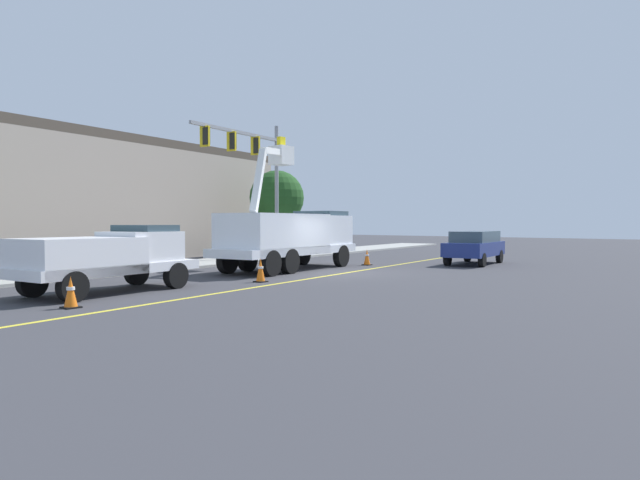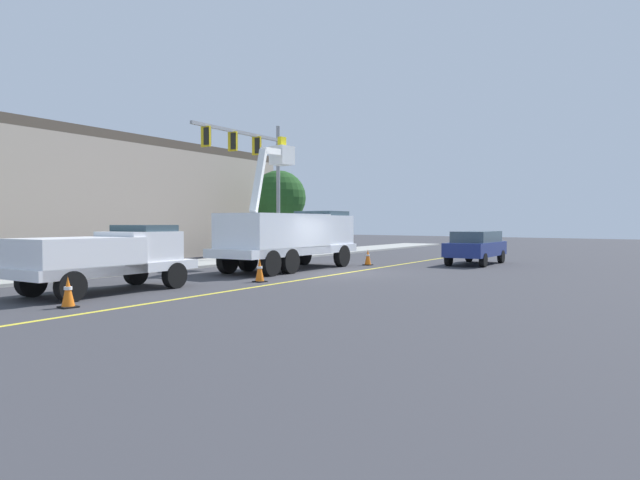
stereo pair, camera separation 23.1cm
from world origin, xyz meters
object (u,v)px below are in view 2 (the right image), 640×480
at_px(service_pickup_truck, 106,256).
at_px(traffic_cone_mid_front, 260,270).
at_px(traffic_cone_mid_rear, 368,257).
at_px(traffic_signal_mast, 254,162).
at_px(traffic_cone_leading, 68,292).
at_px(utility_bucket_truck, 290,234).
at_px(passing_minivan, 476,245).

relative_size(service_pickup_truck, traffic_cone_mid_front, 6.79).
distance_m(traffic_cone_mid_rear, traffic_signal_mast, 8.26).
relative_size(traffic_cone_mid_rear, traffic_signal_mast, 0.10).
distance_m(traffic_cone_leading, traffic_cone_mid_rear, 16.33).
xyz_separation_m(traffic_cone_mid_front, traffic_signal_mast, (7.19, 7.71, 5.01)).
height_order(utility_bucket_truck, traffic_cone_leading, utility_bucket_truck).
bearing_deg(traffic_cone_mid_front, traffic_signal_mast, 47.01).
bearing_deg(traffic_signal_mast, traffic_cone_leading, -150.23).
xyz_separation_m(service_pickup_truck, traffic_cone_leading, (-2.22, -2.08, -0.73)).
distance_m(utility_bucket_truck, passing_minivan, 9.87).
relative_size(utility_bucket_truck, traffic_cone_mid_rear, 10.46).
xyz_separation_m(passing_minivan, traffic_signal_mast, (-5.75, 10.25, 4.45)).
height_order(traffic_cone_leading, traffic_cone_mid_rear, traffic_cone_mid_rear).
height_order(utility_bucket_truck, traffic_signal_mast, traffic_signal_mast).
bearing_deg(service_pickup_truck, traffic_cone_mid_front, -16.70).
bearing_deg(traffic_cone_leading, traffic_signal_mast, 29.77).
bearing_deg(utility_bucket_truck, service_pickup_truck, -173.06).
bearing_deg(traffic_signal_mast, traffic_cone_mid_rear, -74.56).
distance_m(utility_bucket_truck, traffic_cone_leading, 12.37).
relative_size(service_pickup_truck, traffic_signal_mast, 0.75).
bearing_deg(traffic_cone_leading, passing_minivan, -5.58).
bearing_deg(traffic_cone_leading, traffic_cone_mid_rear, 6.90).
relative_size(utility_bucket_truck, traffic_signal_mast, 1.10).
xyz_separation_m(utility_bucket_truck, traffic_cone_leading, (-11.87, -3.26, -1.21)).
xyz_separation_m(passing_minivan, traffic_cone_mid_front, (-12.94, 2.54, -0.55)).
relative_size(utility_bucket_truck, traffic_cone_leading, 10.62).
distance_m(passing_minivan, traffic_signal_mast, 12.57).
distance_m(utility_bucket_truck, traffic_signal_mast, 6.83).
distance_m(passing_minivan, traffic_cone_mid_front, 13.20).
bearing_deg(passing_minivan, traffic_signal_mast, 119.29).
bearing_deg(service_pickup_truck, traffic_cone_mid_rear, -0.49).
bearing_deg(traffic_cone_leading, traffic_cone_mid_front, 4.43).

